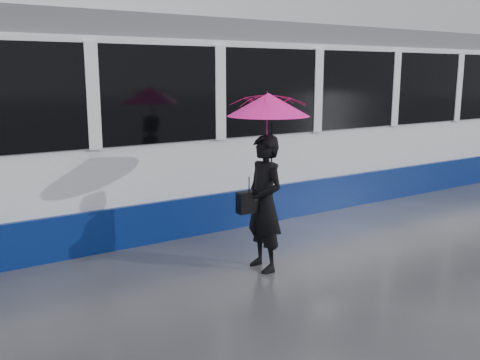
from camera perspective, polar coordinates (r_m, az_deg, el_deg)
ground at (r=7.65m, az=2.14°, el=-7.82°), size 90.00×90.00×0.00m
rails at (r=9.70m, az=-6.48°, el=-3.66°), size 34.00×1.51×0.02m
tram at (r=8.88m, az=-14.67°, el=5.35°), size 26.00×2.56×3.35m
woman at (r=6.82m, az=2.59°, el=-2.49°), size 0.44×0.65×1.76m
umbrella at (r=6.68m, az=3.02°, el=6.32°), size 1.06×1.06×1.19m
handbag at (r=6.70m, az=0.97°, el=-2.36°), size 0.32×0.15×0.45m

